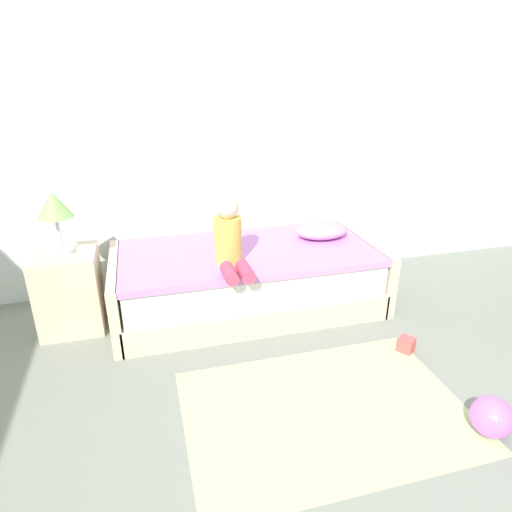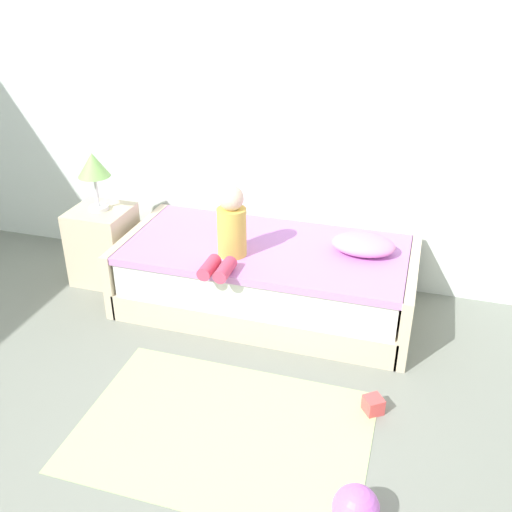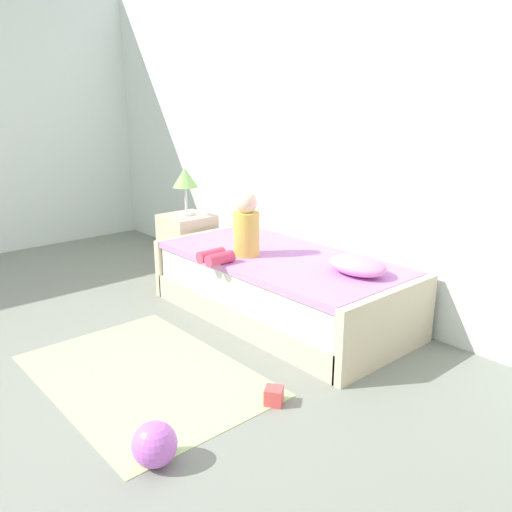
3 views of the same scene
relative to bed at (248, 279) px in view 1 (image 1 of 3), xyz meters
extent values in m
cube|color=silver|center=(0.18, 0.60, 1.20)|extent=(7.20, 0.10, 2.90)
cube|color=beige|center=(0.00, 0.00, -0.15)|extent=(2.00, 1.00, 0.20)
cube|color=white|center=(0.00, 0.00, 0.08)|extent=(1.94, 0.94, 0.25)
cube|color=#C67FD1|center=(0.00, 0.00, 0.23)|extent=(1.98, 0.98, 0.05)
cube|color=beige|center=(-1.02, 0.00, 0.00)|extent=(0.07, 1.00, 0.50)
cube|color=beige|center=(1.02, 0.00, 0.00)|extent=(0.07, 1.00, 0.50)
cube|color=beige|center=(-1.35, 0.04, 0.05)|extent=(0.44, 0.44, 0.60)
cylinder|color=silver|center=(-1.35, 0.04, 0.37)|extent=(0.15, 0.15, 0.03)
cylinder|color=silver|center=(-1.35, 0.04, 0.50)|extent=(0.02, 0.02, 0.24)
cone|color=#8CCC66|center=(-1.35, 0.04, 0.71)|extent=(0.24, 0.24, 0.18)
cylinder|color=gold|center=(-0.19, -0.18, 0.42)|extent=(0.20, 0.20, 0.34)
sphere|color=beige|center=(-0.19, -0.18, 0.67)|extent=(0.17, 0.17, 0.17)
cylinder|color=#D83F60|center=(-0.25, -0.48, 0.30)|extent=(0.09, 0.22, 0.09)
cylinder|color=#D83F60|center=(-0.14, -0.48, 0.30)|extent=(0.09, 0.22, 0.09)
ellipsoid|color=#EA8CC6|center=(0.67, 0.10, 0.32)|extent=(0.44, 0.30, 0.13)
sphere|color=#CC66D8|center=(0.91, -1.68, -0.14)|extent=(0.22, 0.22, 0.22)
cube|color=#B2D189|center=(0.13, -1.30, -0.24)|extent=(1.60, 1.10, 0.01)
cube|color=#E54C4C|center=(0.90, -0.90, -0.20)|extent=(0.14, 0.14, 0.10)
camera|label=1|loc=(-0.77, -3.10, 1.56)|focal=30.74mm
camera|label=2|loc=(1.00, -3.53, 2.11)|focal=40.66mm
camera|label=3|loc=(2.83, -2.72, 1.42)|focal=37.03mm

